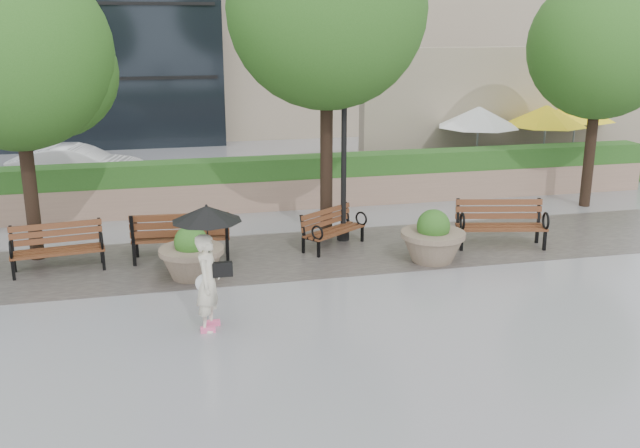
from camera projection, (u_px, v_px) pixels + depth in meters
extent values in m
plane|color=gray|center=(272.00, 313.00, 12.16)|extent=(100.00, 100.00, 0.00)
cube|color=#383330|center=(249.00, 258.00, 14.96)|extent=(28.00, 3.20, 0.01)
cube|color=#9F7C66|center=(228.00, 195.00, 18.60)|extent=(24.00, 0.80, 0.80)
cube|color=#1A4B19|center=(227.00, 170.00, 18.41)|extent=(24.00, 0.75, 0.55)
cube|color=tan|center=(510.00, 110.00, 23.05)|extent=(10.00, 0.60, 4.00)
cube|color=#1A4B19|center=(526.00, 171.00, 21.30)|extent=(8.00, 0.50, 0.90)
cube|color=black|center=(215.00, 178.00, 22.45)|extent=(40.00, 7.00, 0.00)
cube|color=brown|center=(58.00, 251.00, 14.01)|extent=(1.81, 0.74, 0.05)
cube|color=brown|center=(56.00, 233.00, 14.18)|extent=(1.76, 0.34, 0.41)
cube|color=black|center=(59.00, 261.00, 14.10)|extent=(1.82, 0.84, 0.45)
torus|color=black|center=(11.00, 250.00, 13.53)|extent=(0.09, 0.37, 0.36)
torus|color=black|center=(102.00, 241.00, 14.08)|extent=(0.09, 0.37, 0.36)
cube|color=brown|center=(181.00, 237.00, 14.76)|extent=(2.03, 0.75, 0.06)
cube|color=brown|center=(180.00, 225.00, 14.37)|extent=(1.99, 0.29, 0.47)
cube|color=black|center=(182.00, 248.00, 14.79)|extent=(2.04, 0.86, 0.51)
torus|color=black|center=(226.00, 223.00, 15.02)|extent=(0.09, 0.41, 0.41)
torus|color=black|center=(135.00, 227.00, 14.76)|extent=(0.09, 0.41, 0.41)
cube|color=brown|center=(334.00, 231.00, 15.53)|extent=(1.55, 1.29, 0.04)
cube|color=brown|center=(326.00, 217.00, 15.61)|extent=(1.34, 0.99, 0.37)
cube|color=black|center=(334.00, 239.00, 15.59)|extent=(1.60, 1.36, 0.40)
torus|color=black|center=(317.00, 233.00, 14.85)|extent=(0.22, 0.29, 0.32)
torus|color=black|center=(361.00, 219.00, 15.92)|extent=(0.22, 0.29, 0.32)
cube|color=brown|center=(501.00, 227.00, 15.52)|extent=(1.98, 0.96, 0.05)
cube|color=brown|center=(499.00, 209.00, 15.71)|extent=(1.89, 0.53, 0.45)
cube|color=black|center=(500.00, 236.00, 15.61)|extent=(2.01, 1.07, 0.49)
torus|color=black|center=(462.00, 221.00, 15.27)|extent=(0.14, 0.39, 0.39)
torus|color=black|center=(546.00, 221.00, 15.30)|extent=(0.14, 0.39, 0.39)
cylinder|color=#7F6B56|center=(191.00, 250.00, 13.66)|extent=(1.25, 1.25, 0.10)
sphere|color=#214F16|center=(191.00, 242.00, 13.61)|extent=(0.65, 0.65, 0.65)
cylinder|color=#7F6B56|center=(433.00, 234.00, 14.59)|extent=(1.32, 1.32, 0.11)
sphere|color=#214F16|center=(433.00, 226.00, 14.54)|extent=(0.68, 0.68, 0.68)
cylinder|color=black|center=(344.00, 151.00, 15.61)|extent=(0.12, 0.12, 4.09)
cylinder|color=black|center=(343.00, 234.00, 16.13)|extent=(0.28, 0.28, 0.30)
sphere|color=black|center=(345.00, 53.00, 15.03)|extent=(0.24, 0.24, 0.24)
cylinder|color=black|center=(28.00, 167.00, 14.38)|extent=(0.28, 0.28, 3.90)
sphere|color=#214F16|center=(15.00, 54.00, 13.76)|extent=(3.76, 3.76, 3.76)
sphere|color=#214F16|center=(51.00, 73.00, 14.28)|extent=(2.63, 2.63, 2.63)
cylinder|color=black|center=(326.00, 135.00, 15.79)|extent=(0.28, 0.28, 4.72)
sphere|color=#214F16|center=(327.00, 8.00, 15.05)|extent=(4.29, 4.29, 4.29)
sphere|color=#214F16|center=(350.00, 31.00, 15.59)|extent=(3.00, 3.00, 3.00)
cylinder|color=black|center=(592.00, 134.00, 18.64)|extent=(0.28, 0.28, 3.88)
sphere|color=#214F16|center=(601.00, 47.00, 18.03)|extent=(3.66, 3.66, 3.66)
sphere|color=#214F16|center=(613.00, 61.00, 18.55)|extent=(2.56, 2.56, 2.56)
cylinder|color=black|center=(475.00, 180.00, 21.98)|extent=(0.40, 0.40, 0.10)
cylinder|color=#99999E|center=(477.00, 147.00, 21.69)|extent=(0.06, 0.06, 2.20)
cone|color=white|center=(479.00, 117.00, 21.44)|extent=(2.50, 2.50, 0.60)
cylinder|color=black|center=(541.00, 178.00, 22.32)|extent=(0.40, 0.40, 0.10)
cylinder|color=#99999E|center=(544.00, 145.00, 22.03)|extent=(0.06, 0.06, 2.20)
cone|color=yellow|center=(546.00, 115.00, 21.79)|extent=(2.50, 2.50, 0.60)
cylinder|color=black|center=(570.00, 170.00, 23.47)|extent=(0.40, 0.40, 0.10)
cylinder|color=#99999E|center=(573.00, 138.00, 23.18)|extent=(0.06, 0.06, 2.20)
cone|color=yellow|center=(576.00, 111.00, 22.93)|extent=(2.50, 2.50, 0.60)
imported|color=silver|center=(78.00, 167.00, 21.07)|extent=(4.00, 1.97, 1.26)
imported|color=beige|center=(209.00, 279.00, 11.31)|extent=(0.63, 0.73, 1.70)
cube|color=#F2598C|center=(213.00, 323.00, 11.64)|extent=(0.19, 0.26, 0.09)
cube|color=#F2598C|center=(208.00, 330.00, 11.40)|extent=(0.19, 0.26, 0.09)
cube|color=black|center=(222.00, 269.00, 11.27)|extent=(0.22, 0.34, 0.23)
sphere|color=white|center=(204.00, 283.00, 11.58)|extent=(0.30, 0.30, 0.30)
cylinder|color=black|center=(208.00, 240.00, 11.18)|extent=(0.02, 0.02, 0.91)
cone|color=black|center=(207.00, 214.00, 11.06)|extent=(1.11, 1.11, 0.23)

